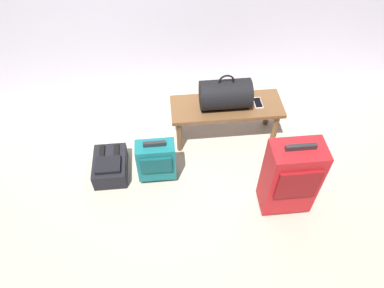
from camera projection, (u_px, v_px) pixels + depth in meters
name	position (u px, v px, depth m)	size (l,w,h in m)	color
ground_plane	(196.00, 200.00, 3.01)	(6.60, 6.60, 0.00)	#B2A893
bench	(226.00, 110.00, 3.24)	(1.00, 0.36, 0.40)	brown
duffel_bag_black	(225.00, 94.00, 3.09)	(0.44, 0.26, 0.34)	black
cell_phone	(258.00, 103.00, 3.20)	(0.07, 0.14, 0.01)	silver
suitcase_upright_red	(291.00, 177.00, 2.69)	(0.39, 0.26, 0.75)	red
suitcase_small_teal	(156.00, 160.00, 2.98)	(0.32, 0.19, 0.46)	#14666B
backpack_dark	(110.00, 166.00, 3.13)	(0.28, 0.38, 0.21)	black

